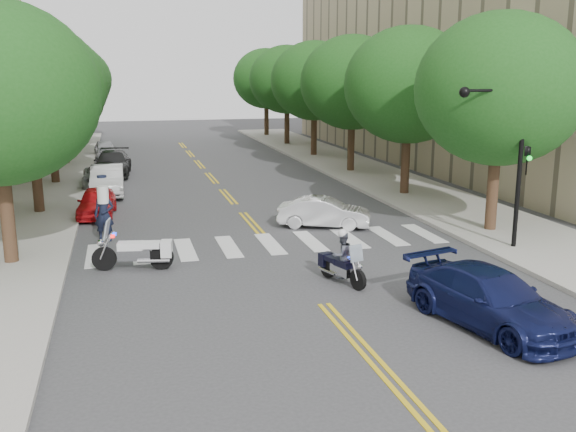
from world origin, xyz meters
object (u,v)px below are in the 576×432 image
object	(u,v)px
motorcycle_police	(341,259)
convertible	(324,212)
motorcycle_parked	(140,252)
officer_standing	(104,215)
sedan_blue	(490,299)

from	to	relation	value
motorcycle_police	convertible	bearing A→B (deg)	-122.40
motorcycle_parked	officer_standing	size ratio (longest dim) A/B	1.28
officer_standing	motorcycle_police	bearing A→B (deg)	-32.45
motorcycle_police	motorcycle_parked	bearing A→B (deg)	-45.02
motorcycle_police	officer_standing	size ratio (longest dim) A/B	1.00
motorcycle_parked	sedan_blue	xyz separation A→B (m)	(8.26, -6.97, 0.13)
sedan_blue	officer_standing	bearing A→B (deg)	116.89
convertible	sedan_blue	bearing A→B (deg)	-151.97
motorcycle_parked	convertible	distance (m)	8.46
motorcycle_police	motorcycle_parked	distance (m)	6.46
officer_standing	motorcycle_parked	bearing A→B (deg)	-61.71
motorcycle_parked	officer_standing	xyz separation A→B (m)	(-1.15, 4.00, 0.42)
motorcycle_police	officer_standing	world-z (taller)	officer_standing
officer_standing	sedan_blue	bearing A→B (deg)	-37.15
convertible	sedan_blue	distance (m)	11.00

